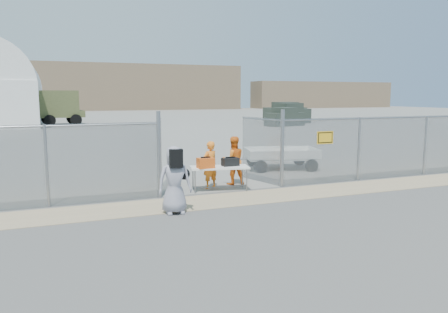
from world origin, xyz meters
name	(u,v)px	position (x,y,z in m)	size (l,w,h in m)	color
ground	(252,207)	(0.00, 0.00, 0.00)	(160.00, 160.00, 0.00)	#525252
tarmac_inside	(97,121)	(0.00, 42.00, 0.01)	(160.00, 80.00, 0.01)	gray
dirt_strip	(237,199)	(0.00, 1.00, 0.01)	(44.00, 1.60, 0.01)	tan
distant_hills	(105,87)	(5.00, 78.00, 4.50)	(140.00, 6.00, 9.00)	#7F684F
chain_link_fence	(224,156)	(0.00, 2.00, 1.10)	(40.00, 0.20, 2.20)	gray
folding_table	(220,179)	(-0.06, 2.22, 0.38)	(1.79, 0.75, 0.76)	white
orange_bag	(206,163)	(-0.55, 2.12, 0.91)	(0.49, 0.33, 0.31)	orange
black_duffel	(230,162)	(0.30, 2.23, 0.88)	(0.51, 0.30, 0.25)	black
security_worker_left	(210,165)	(-0.22, 2.65, 0.76)	(0.55, 0.36, 1.51)	orange
security_worker_right	(233,161)	(0.70, 2.96, 0.80)	(0.78, 0.61, 1.60)	orange
visitor	(175,180)	(-2.04, 0.19, 0.85)	(0.83, 0.54, 1.71)	#9794A2
utility_trailer	(281,158)	(3.67, 5.07, 0.45)	(3.67, 1.89, 0.89)	white
military_truck	(45,108)	(-5.38, 35.98, 1.69)	(7.11, 2.62, 3.39)	#52592F
parked_vehicle_near	(285,117)	(15.94, 26.64, 0.87)	(3.82, 1.73, 1.73)	#313A30
parked_vehicle_mid	(285,112)	(20.06, 33.92, 1.05)	(4.66, 2.11, 2.11)	#313A30
parked_vehicle_far	(289,114)	(18.14, 29.75, 1.04)	(4.60, 2.08, 2.08)	#313A30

